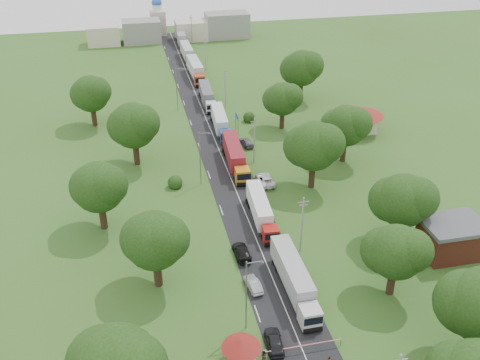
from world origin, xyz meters
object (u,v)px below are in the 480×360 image
object	(u,v)px
guard_booth	(241,349)
car_lane_mid	(253,284)
info_sign	(237,119)
boom_barrier	(292,348)
truck_0	(294,278)
car_lane_front	(274,341)

from	to	relation	value
guard_booth	car_lane_mid	bearing A→B (deg)	70.22
guard_booth	info_sign	distance (m)	61.27
car_lane_mid	info_sign	bearing A→B (deg)	-107.34
boom_barrier	info_sign	bearing A→B (deg)	83.76
info_sign	boom_barrier	bearing A→B (deg)	-96.24
info_sign	truck_0	world-z (taller)	info_sign
guard_booth	car_lane_front	bearing A→B (deg)	19.67
car_lane_front	car_lane_mid	distance (m)	10.18
boom_barrier	info_sign	distance (m)	60.39
boom_barrier	car_lane_front	size ratio (longest dim) A/B	2.02
boom_barrier	car_lane_front	xyz separation A→B (m)	(-1.64, 1.50, -0.11)
info_sign	car_lane_front	xyz separation A→B (m)	(-8.20, -58.50, -2.22)
guard_booth	info_sign	xyz separation A→B (m)	(12.40, 60.00, 0.84)
boom_barrier	guard_booth	xyz separation A→B (m)	(-5.84, -0.00, 1.27)
car_lane_front	info_sign	bearing A→B (deg)	-92.53
guard_booth	truck_0	world-z (taller)	truck_0
truck_0	car_lane_mid	distance (m)	5.46
guard_booth	car_lane_front	xyz separation A→B (m)	(4.20, 1.50, -1.39)
truck_0	car_lane_front	distance (m)	9.92
info_sign	car_lane_mid	xyz separation A→B (m)	(-8.20, -48.33, -2.34)
info_sign	truck_0	distance (m)	50.14
guard_booth	info_sign	world-z (taller)	info_sign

